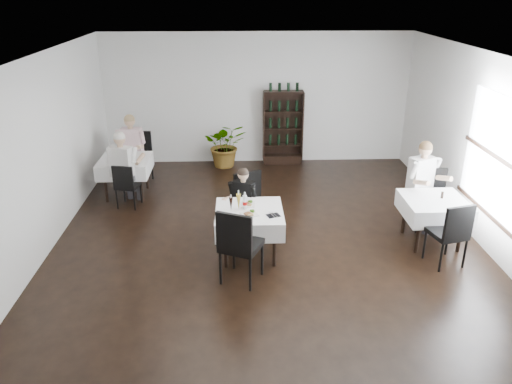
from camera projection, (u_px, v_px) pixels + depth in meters
room_shell at (269, 165)px, 7.35m from camera, size 9.00×9.00×9.00m
window_right at (500, 162)px, 7.48m from camera, size 0.06×2.30×1.85m
wine_shelf at (283, 128)px, 11.60m from camera, size 0.90×0.28×1.75m
main_table at (249, 219)px, 7.68m from camera, size 1.03×1.03×0.77m
left_table at (125, 166)px, 9.90m from camera, size 0.98×0.98×0.77m
right_table at (434, 208)px, 8.07m from camera, size 0.98×0.98×0.77m
potted_tree at (226, 145)px, 11.52m from camera, size 1.00×0.89×1.05m
main_chair_far at (251, 200)px, 8.34m from camera, size 0.65×0.65×1.08m
main_chair_near at (239, 242)px, 6.93m from camera, size 0.69×0.70×1.15m
left_chair_far at (139, 154)px, 10.61m from camera, size 0.54×0.55×1.08m
left_chair_near at (126, 183)px, 9.38m from camera, size 0.47×0.47×0.88m
right_chair_far at (431, 195)px, 8.61m from camera, size 0.58×0.59×1.06m
right_chair_near at (451, 231)px, 7.38m from camera, size 0.58×0.59×1.04m
diner_main at (242, 199)px, 8.17m from camera, size 0.56×0.58×1.24m
diner_left_far at (131, 146)px, 10.27m from camera, size 0.59×0.60×1.52m
diner_left_near at (124, 163)px, 9.36m from camera, size 0.63×0.67×1.49m
diner_right_far at (425, 178)px, 8.52m from camera, size 0.68×0.72×1.54m
plate_far at (248, 204)px, 7.81m from camera, size 0.22×0.22×0.07m
plate_near at (250, 214)px, 7.48m from camera, size 0.30×0.30×0.07m
pilsner_dark at (231, 204)px, 7.58m from camera, size 0.06×0.06×0.26m
pilsner_lager at (239, 202)px, 7.61m from camera, size 0.07×0.07×0.31m
coke_bottle at (245, 202)px, 7.63m from camera, size 0.07×0.07×0.28m
napkin_cutlery at (273, 215)px, 7.45m from camera, size 0.23×0.20×0.02m
pepper_mill at (442, 195)px, 8.03m from camera, size 0.05×0.05×0.11m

